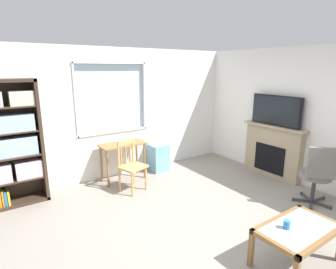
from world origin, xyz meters
TOP-DOWN VIEW (x-y plane):
  - ground at (0.00, 0.00)m, footprint 6.06×6.02m
  - wall_back_with_window at (0.02, 2.51)m, footprint 5.06×0.15m
  - wall_right at (2.59, 0.00)m, footprint 0.12×5.22m
  - bookshelf at (-1.97, 2.27)m, footprint 0.90×0.38m
  - desk_under_window at (-0.13, 2.16)m, footprint 0.87×0.43m
  - wooden_chair at (-0.22, 1.65)m, footprint 0.52×0.50m
  - plastic_drawer_unit at (0.70, 2.21)m, footprint 0.35×0.40m
  - fireplace at (2.44, 0.64)m, footprint 0.26×1.29m
  - tv at (2.42, 0.64)m, footprint 0.06×1.04m
  - office_chair at (1.92, -0.51)m, footprint 0.63×0.59m
  - coffee_table at (0.43, -1.09)m, footprint 0.95×0.57m
  - sippy_cup at (0.30, -1.03)m, footprint 0.07×0.07m

SIDE VIEW (x-z plane):
  - ground at x=0.00m, z-range -0.02..0.00m
  - plastic_drawer_unit at x=0.70m, z-range 0.00..0.57m
  - coffee_table at x=0.43m, z-range 0.16..0.61m
  - wooden_chair at x=-0.22m, z-range 0.01..0.91m
  - sippy_cup at x=0.30m, z-range 0.45..0.54m
  - fireplace at x=2.44m, z-range 0.00..1.05m
  - office_chair at x=1.92m, z-range 0.05..1.05m
  - desk_under_window at x=-0.13m, z-range 0.23..0.97m
  - bookshelf at x=-1.97m, z-range 0.03..2.02m
  - wall_back_with_window at x=0.02m, z-range -0.04..2.48m
  - wall_right at x=2.59m, z-range 0.00..2.52m
  - tv at x=2.42m, z-range 1.05..1.63m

